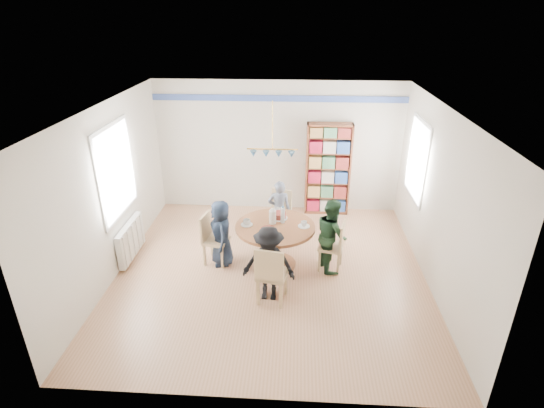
# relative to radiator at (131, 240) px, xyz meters

# --- Properties ---
(ground) EXTENTS (5.00, 5.00, 0.00)m
(ground) POSITION_rel_radiator_xyz_m (2.42, -0.30, -0.35)
(ground) COLOR tan
(room_shell) EXTENTS (5.00, 5.00, 5.00)m
(room_shell) POSITION_rel_radiator_xyz_m (2.16, 0.57, 1.30)
(room_shell) COLOR white
(room_shell) RESTS_ON ground
(radiator) EXTENTS (0.12, 1.00, 0.60)m
(radiator) POSITION_rel_radiator_xyz_m (0.00, 0.00, 0.00)
(radiator) COLOR silver
(radiator) RESTS_ON ground
(dining_table) EXTENTS (1.30, 1.30, 0.75)m
(dining_table) POSITION_rel_radiator_xyz_m (2.48, -0.08, 0.21)
(dining_table) COLOR brown
(dining_table) RESTS_ON ground
(chair_left) EXTENTS (0.46, 0.46, 0.88)m
(chair_left) POSITION_rel_radiator_xyz_m (1.41, -0.03, 0.13)
(chair_left) COLOR tan
(chair_left) RESTS_ON ground
(chair_right) EXTENTS (0.46, 0.46, 0.86)m
(chair_right) POSITION_rel_radiator_xyz_m (3.47, -0.13, 0.12)
(chair_right) COLOR tan
(chair_right) RESTS_ON ground
(chair_far) EXTENTS (0.51, 0.51, 0.90)m
(chair_far) POSITION_rel_radiator_xyz_m (2.51, 0.98, 0.14)
(chair_far) COLOR tan
(chair_far) RESTS_ON ground
(chair_near) EXTENTS (0.49, 0.49, 0.95)m
(chair_near) POSITION_rel_radiator_xyz_m (2.47, -1.09, 0.17)
(chair_near) COLOR tan
(chair_near) RESTS_ON ground
(person_left) EXTENTS (0.53, 0.65, 1.15)m
(person_left) POSITION_rel_radiator_xyz_m (1.59, -0.07, 0.22)
(person_left) COLOR #162032
(person_left) RESTS_ON ground
(person_right) EXTENTS (0.60, 0.70, 1.24)m
(person_right) POSITION_rel_radiator_xyz_m (3.40, -0.09, 0.27)
(person_right) COLOR #1C3822
(person_right) RESTS_ON ground
(person_far) EXTENTS (0.44, 0.30, 1.15)m
(person_far) POSITION_rel_radiator_xyz_m (2.50, 0.86, 0.22)
(person_far) COLOR gray
(person_far) RESTS_ON ground
(person_near) EXTENTS (0.79, 0.49, 1.18)m
(person_near) POSITION_rel_radiator_xyz_m (2.44, -0.97, 0.24)
(person_near) COLOR black
(person_near) RESTS_ON ground
(bookshelf) EXTENTS (0.91, 0.27, 1.91)m
(bookshelf) POSITION_rel_radiator_xyz_m (3.44, 2.04, 0.59)
(bookshelf) COLOR brown
(bookshelf) RESTS_ON ground
(tableware) EXTENTS (1.12, 1.12, 0.29)m
(tableware) POSITION_rel_radiator_xyz_m (2.46, -0.06, 0.46)
(tableware) COLOR white
(tableware) RESTS_ON dining_table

